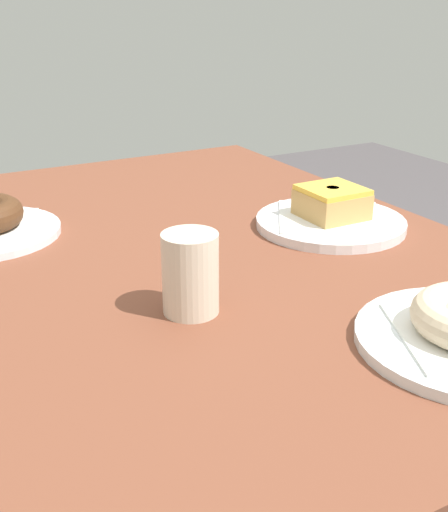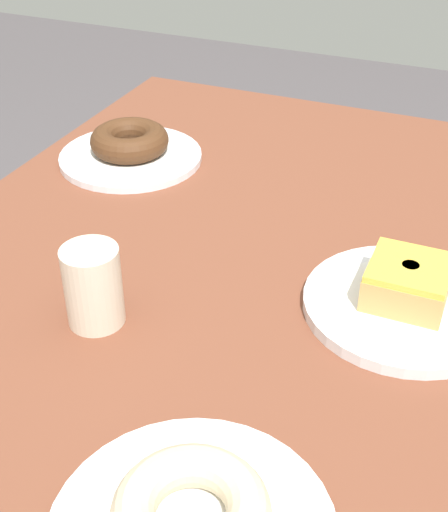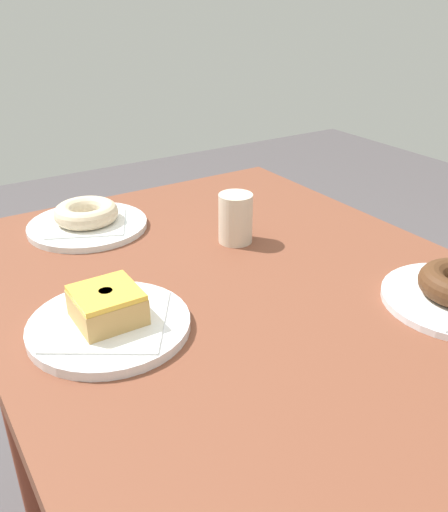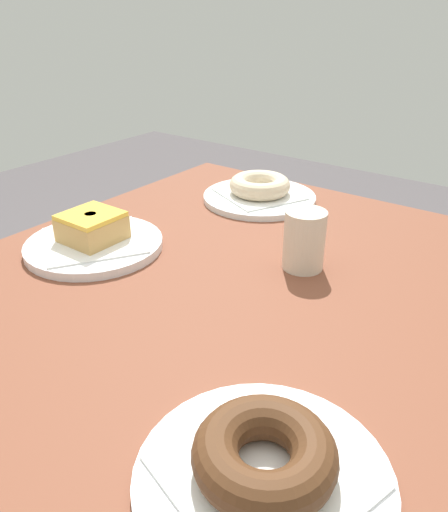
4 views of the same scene
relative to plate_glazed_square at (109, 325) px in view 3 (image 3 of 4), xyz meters
The scene contains 8 objects.
table 0.24m from the plate_glazed_square, 82.33° to the left, with size 1.02×0.75×0.74m.
plate_glazed_square is the anchor object (origin of this frame).
napkin_glazed_square 0.01m from the plate_glazed_square, behind, with size 0.15×0.15×0.00m, color white.
donut_glazed_square 0.03m from the plate_glazed_square, ahead, with size 0.08×0.08×0.04m.
plate_sugar_ring 0.35m from the plate_glazed_square, 164.85° to the left, with size 0.22×0.22×0.01m, color silver.
napkin_sugar_ring 0.35m from the plate_glazed_square, 164.85° to the left, with size 0.14×0.14×0.00m, color white.
donut_sugar_ring 0.35m from the plate_glazed_square, 164.85° to the left, with size 0.12×0.12×0.03m, color beige.
sugar_jar 0.33m from the plate_glazed_square, 115.78° to the left, with size 0.06×0.06×0.09m, color beige.
Camera 3 is at (0.56, -0.41, 1.16)m, focal length 38.11 mm.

